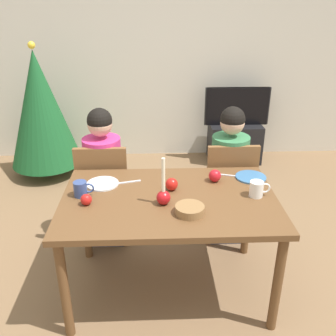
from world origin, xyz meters
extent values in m
plane|color=brown|center=(0.00, 0.00, 0.00)|extent=(7.68, 7.68, 0.00)
cube|color=beige|center=(0.00, 2.60, 1.30)|extent=(6.40, 0.10, 2.60)
cube|color=brown|center=(0.00, 0.00, 0.73)|extent=(1.40, 0.90, 0.04)
cylinder|color=brown|center=(-0.64, -0.39, 0.35)|extent=(0.06, 0.06, 0.71)
cylinder|color=brown|center=(0.64, -0.39, 0.35)|extent=(0.06, 0.06, 0.71)
cylinder|color=brown|center=(-0.64, 0.39, 0.35)|extent=(0.06, 0.06, 0.71)
cylinder|color=brown|center=(0.64, 0.39, 0.35)|extent=(0.06, 0.06, 0.71)
cube|color=brown|center=(-0.51, 0.69, 0.43)|extent=(0.40, 0.40, 0.04)
cube|color=brown|center=(-0.51, 0.51, 0.68)|extent=(0.40, 0.04, 0.45)
cylinder|color=brown|center=(-0.34, 0.86, 0.21)|extent=(0.04, 0.04, 0.41)
cylinder|color=brown|center=(-0.68, 0.86, 0.21)|extent=(0.04, 0.04, 0.41)
cylinder|color=brown|center=(-0.34, 0.52, 0.21)|extent=(0.04, 0.04, 0.41)
cylinder|color=brown|center=(-0.68, 0.52, 0.21)|extent=(0.04, 0.04, 0.41)
cube|color=brown|center=(0.52, 0.69, 0.43)|extent=(0.40, 0.40, 0.04)
cube|color=brown|center=(0.52, 0.51, 0.68)|extent=(0.40, 0.04, 0.45)
cylinder|color=brown|center=(0.69, 0.86, 0.21)|extent=(0.04, 0.04, 0.41)
cylinder|color=brown|center=(0.35, 0.86, 0.21)|extent=(0.04, 0.04, 0.41)
cylinder|color=brown|center=(0.69, 0.52, 0.21)|extent=(0.04, 0.04, 0.41)
cylinder|color=brown|center=(0.35, 0.52, 0.21)|extent=(0.04, 0.04, 0.41)
cube|color=#33384C|center=(-0.51, 0.64, 0.23)|extent=(0.28, 0.28, 0.45)
cylinder|color=#D1337A|center=(-0.51, 0.64, 0.69)|extent=(0.30, 0.30, 0.48)
sphere|color=tan|center=(-0.51, 0.64, 1.04)|extent=(0.19, 0.19, 0.19)
sphere|color=black|center=(-0.51, 0.64, 1.07)|extent=(0.19, 0.19, 0.19)
cube|color=#33384C|center=(0.52, 0.64, 0.23)|extent=(0.28, 0.28, 0.45)
cylinder|color=#387A4C|center=(0.52, 0.64, 0.69)|extent=(0.30, 0.30, 0.48)
sphere|color=tan|center=(0.52, 0.64, 1.04)|extent=(0.19, 0.19, 0.19)
sphere|color=black|center=(0.52, 0.64, 1.07)|extent=(0.19, 0.19, 0.19)
cube|color=black|center=(0.93, 2.30, 0.24)|extent=(0.64, 0.40, 0.48)
cube|color=black|center=(0.93, 2.30, 0.71)|extent=(0.79, 0.04, 0.46)
cube|color=black|center=(0.93, 2.30, 0.71)|extent=(0.76, 0.05, 0.46)
cylinder|color=brown|center=(-1.35, 2.00, 0.07)|extent=(0.08, 0.08, 0.14)
cone|color=#195628|center=(-1.35, 2.00, 0.78)|extent=(0.81, 0.81, 1.29)
sphere|color=yellow|center=(-1.35, 2.00, 1.47)|extent=(0.08, 0.08, 0.08)
sphere|color=red|center=(-0.04, -0.08, 0.80)|extent=(0.09, 0.09, 0.09)
cylinder|color=#EFE5C6|center=(-0.04, -0.08, 0.95)|extent=(0.02, 0.02, 0.22)
cylinder|color=silver|center=(-0.45, 0.20, 0.76)|extent=(0.22, 0.22, 0.01)
cylinder|color=teal|center=(0.60, 0.27, 0.76)|extent=(0.22, 0.22, 0.01)
cylinder|color=#33477F|center=(-0.58, 0.05, 0.80)|extent=(0.09, 0.09, 0.10)
torus|color=#33477F|center=(-0.52, 0.05, 0.81)|extent=(0.07, 0.01, 0.07)
cylinder|color=white|center=(0.57, 0.00, 0.80)|extent=(0.09, 0.09, 0.10)
torus|color=white|center=(0.62, 0.00, 0.81)|extent=(0.07, 0.01, 0.07)
cube|color=silver|center=(-0.28, 0.22, 0.75)|extent=(0.18, 0.06, 0.01)
cube|color=silver|center=(0.44, 0.31, 0.75)|extent=(0.18, 0.07, 0.01)
cylinder|color=olive|center=(0.11, -0.20, 0.78)|extent=(0.18, 0.18, 0.05)
sphere|color=red|center=(0.02, 0.11, 0.79)|extent=(0.09, 0.09, 0.09)
sphere|color=red|center=(0.33, 0.22, 0.79)|extent=(0.09, 0.09, 0.09)
sphere|color=red|center=(-0.52, -0.07, 0.79)|extent=(0.07, 0.07, 0.07)
camera|label=1|loc=(-0.09, -2.13, 1.95)|focal=40.16mm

